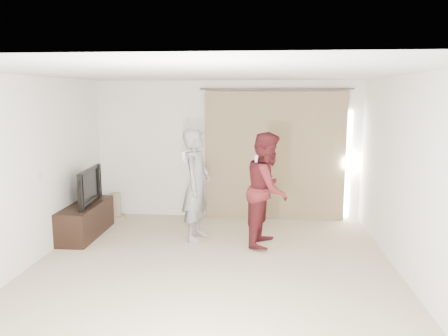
{
  "coord_description": "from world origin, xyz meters",
  "views": [
    {
      "loc": [
        0.66,
        -5.45,
        2.34
      ],
      "look_at": [
        0.08,
        1.2,
        1.21
      ],
      "focal_mm": 35.0,
      "sensor_mm": 36.0,
      "label": 1
    }
  ],
  "objects": [
    {
      "name": "wall_back",
      "position": [
        0.0,
        2.75,
        1.3
      ],
      "size": [
        5.0,
        0.04,
        2.6
      ],
      "primitive_type": "cube",
      "color": "white",
      "rests_on": "ground"
    },
    {
      "name": "person_woman",
      "position": [
        0.76,
        1.21,
        0.89
      ],
      "size": [
        0.84,
        0.99,
        1.78
      ],
      "color": "#5A191E",
      "rests_on": "ground"
    },
    {
      "name": "person_man",
      "position": [
        -0.38,
        1.36,
        0.9
      ],
      "size": [
        0.54,
        0.72,
        1.81
      ],
      "color": "gray",
      "rests_on": "ground"
    },
    {
      "name": "tv",
      "position": [
        -2.27,
        1.38,
        0.84
      ],
      "size": [
        0.22,
        1.06,
        0.61
      ],
      "primitive_type": "imported",
      "rotation": [
        0.0,
        0.0,
        1.64
      ],
      "color": "black",
      "rests_on": "tv_console"
    },
    {
      "name": "curtain",
      "position": [
        0.91,
        2.68,
        1.2
      ],
      "size": [
        2.8,
        0.11,
        2.46
      ],
      "color": "#9C8260",
      "rests_on": "ground"
    },
    {
      "name": "ceiling",
      "position": [
        0.0,
        0.0,
        2.6
      ],
      "size": [
        5.0,
        5.5,
        0.01
      ],
      "primitive_type": "cube",
      "color": "silver",
      "rests_on": "wall_back"
    },
    {
      "name": "tv_console",
      "position": [
        -2.27,
        1.38,
        0.27
      ],
      "size": [
        0.48,
        1.4,
        0.54
      ],
      "primitive_type": "cube",
      "color": "black",
      "rests_on": "ground"
    },
    {
      "name": "floor",
      "position": [
        0.0,
        0.0,
        0.0
      ],
      "size": [
        5.5,
        5.5,
        0.0
      ],
      "primitive_type": "plane",
      "color": "#C1B491",
      "rests_on": "ground"
    },
    {
      "name": "scratching_post",
      "position": [
        -2.1,
        2.4,
        0.2
      ],
      "size": [
        0.37,
        0.37,
        0.5
      ],
      "color": "tan",
      "rests_on": "ground"
    },
    {
      "name": "wall_left",
      "position": [
        -2.5,
        -0.0,
        1.3
      ],
      "size": [
        0.04,
        5.5,
        2.6
      ],
      "color": "white",
      "rests_on": "ground"
    }
  ]
}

